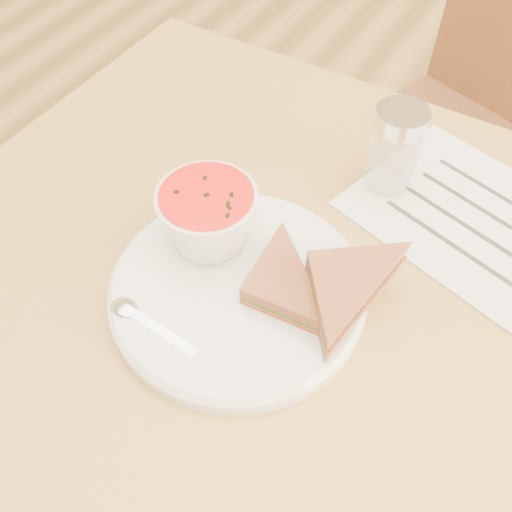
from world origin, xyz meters
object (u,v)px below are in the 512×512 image
Objects in this scene: soup_bowl at (209,220)px; condiment_shaker at (394,150)px; chair_far at (456,161)px; dining_table at (326,434)px; plate at (238,290)px.

condiment_shaker is (0.12, 0.20, 0.00)m from soup_bowl.
dining_table is at bearing 110.68° from chair_far.
condiment_shaker is (-0.03, -0.39, 0.31)m from chair_far.
chair_far is (-0.02, 0.56, 0.12)m from dining_table.
soup_bowl reaches higher than dining_table.
chair_far is 9.53× the size of soup_bowl.
condiment_shaker is at bearing 58.18° from soup_bowl.
plate is 2.54× the size of soup_bowl.
soup_bowl is 0.23m from condiment_shaker.
dining_table is 3.79× the size of plate.
soup_bowl reaches higher than plate.
dining_table is at bearing -75.67° from condiment_shaker.
chair_far is at bearing 75.62° from soup_bowl.
soup_bowl is (-0.15, -0.59, 0.31)m from chair_far.
chair_far is 0.68m from plate.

